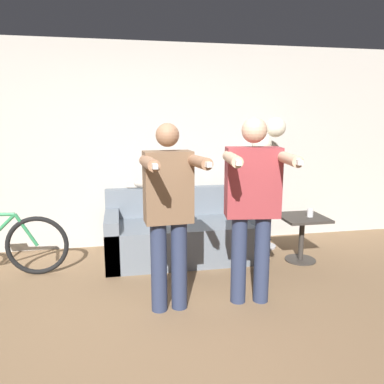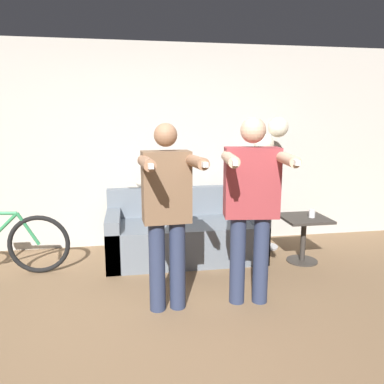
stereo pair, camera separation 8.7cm
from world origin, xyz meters
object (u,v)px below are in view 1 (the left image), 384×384
at_px(floor_lamp, 268,144).
at_px(side_table, 302,229).
at_px(couch, 183,235).
at_px(cat, 150,183).
at_px(person_left, 169,207).
at_px(person_right, 253,199).
at_px(cup, 310,213).

bearing_deg(floor_lamp, side_table, -66.37).
distance_m(couch, cat, 0.77).
bearing_deg(floor_lamp, couch, -171.84).
xyz_separation_m(person_left, floor_lamp, (1.44, 1.41, 0.42)).
distance_m(person_right, floor_lamp, 1.62).
relative_size(floor_lamp, side_table, 3.10).
distance_m(floor_lamp, cup, 1.00).
xyz_separation_m(couch, side_table, (1.35, -0.38, 0.12)).
bearing_deg(cat, person_right, -63.76).
bearing_deg(cat, couch, -40.90).
bearing_deg(side_table, person_left, -152.70).
xyz_separation_m(person_left, person_right, (0.74, 0.00, 0.04)).
xyz_separation_m(person_right, cup, (1.02, 0.83, -0.39)).
xyz_separation_m(person_left, cat, (-0.03, 1.57, -0.06)).
height_order(person_right, cup, person_right).
bearing_deg(cup, side_table, 157.30).
height_order(person_right, cat, person_right).
xyz_separation_m(person_left, side_table, (1.68, 0.87, -0.54)).
xyz_separation_m(cat, side_table, (1.71, -0.70, -0.48)).
xyz_separation_m(person_right, floor_lamp, (0.71, 1.41, 0.37)).
xyz_separation_m(cat, floor_lamp, (1.48, -0.16, 0.47)).
bearing_deg(person_right, couch, 116.17).
bearing_deg(side_table, floor_lamp, 113.63).
bearing_deg(couch, floor_lamp, 8.16).
distance_m(cat, floor_lamp, 1.56).
distance_m(person_left, cat, 1.57).
bearing_deg(cup, person_right, -140.62).
bearing_deg(person_left, floor_lamp, 40.70).
height_order(cat, floor_lamp, floor_lamp).
relative_size(person_left, cup, 17.50).
height_order(couch, cat, cat).
height_order(couch, person_left, person_left).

